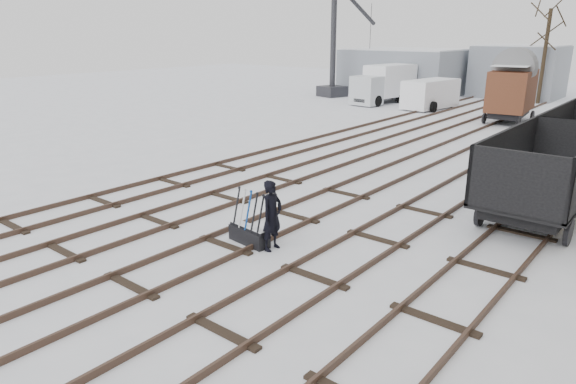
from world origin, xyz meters
name	(u,v)px	position (x,y,z in m)	size (l,w,h in m)	color
ground	(225,246)	(0.00, 0.00, 0.00)	(120.00, 120.00, 0.00)	white
tracks	(435,155)	(0.00, 13.67, 0.07)	(13.90, 52.00, 0.16)	black
shed_left	(405,71)	(-13.00, 36.00, 2.05)	(10.00, 8.00, 4.10)	gray
shed_right	(519,71)	(-4.00, 40.00, 2.25)	(7.00, 6.00, 4.50)	gray
ground_frame	(249,234)	(0.37, 0.57, 0.28)	(1.34, 0.57, 1.49)	black
worker	(272,216)	(1.12, 0.67, 0.96)	(0.70, 0.46, 1.91)	black
freight_wagon_a	(544,185)	(6.00, 8.01, 1.02)	(2.61, 6.51, 2.66)	black
box_van_wagon	(512,89)	(-0.30, 25.65, 2.11)	(3.03, 5.00, 3.63)	black
lorry	(385,84)	(-11.16, 28.89, 1.56)	(2.67, 6.83, 3.03)	black
panel_van	(431,94)	(-6.83, 28.15, 1.13)	(2.75, 5.15, 2.16)	white
crane	(334,65)	(-17.00, 30.18, 2.73)	(2.53, 6.18, 10.36)	#292A2E
tree_far_left	(544,57)	(-1.25, 36.50, 3.66)	(0.30, 0.30, 7.32)	black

